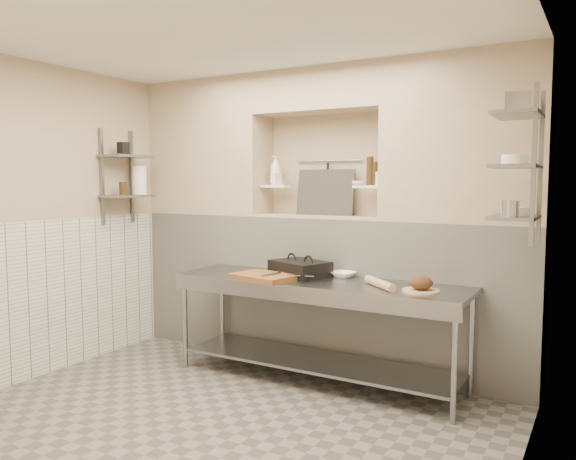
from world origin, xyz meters
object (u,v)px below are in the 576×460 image
Objects in this scene: mixing_bowl at (344,274)px; bread_loaf at (421,283)px; jug_left at (139,180)px; prep_table at (317,310)px; bottle_soap at (276,170)px; cutting_board at (264,277)px; bowl_alcove at (359,183)px; rolling_pin at (380,283)px; panini_press at (300,268)px.

bread_loaf is at bearing -21.09° from mixing_bowl.
jug_left reaches higher than bread_loaf.
prep_table is 8.98× the size of bottle_soap.
bread_loaf reaches higher than cutting_board.
bottle_soap is 1.44m from jug_left.
bottle_soap reaches higher than bowl_alcove.
bottle_soap is (-0.90, 0.33, 0.93)m from mixing_bowl.
mixing_bowl is at bearing -19.97° from bottle_soap.
bread_loaf reaches higher than rolling_pin.
jug_left reaches higher than panini_press.
panini_press is at bearing 168.11° from rolling_pin.
bottle_soap is (-1.69, 0.63, 0.89)m from bread_loaf.
panini_press reaches higher than prep_table.
panini_press is (-0.24, 0.13, 0.33)m from prep_table.
mixing_bowl is 0.72× the size of bottle_soap.
panini_press reaches higher than mixing_bowl.
prep_table is 1.55m from bottle_soap.
jug_left reaches higher than rolling_pin.
panini_press is 3.30× the size of bread_loaf.
rolling_pin is 1.48× the size of jug_left.
rolling_pin is at bearing -4.40° from prep_table.
rolling_pin is at bearing -53.21° from bowl_alcove.
bread_loaf is 3.12m from jug_left.
bowl_alcove is at bearing 142.88° from bread_loaf.
prep_table is 2.37m from jug_left.
cutting_board is 1.26m from bottle_soap.
prep_table is 0.42m from panini_press.
panini_press is at bearing 171.12° from bread_loaf.
mixing_bowl is at bearing 158.91° from bread_loaf.
prep_table is 20.05× the size of bowl_alcove.
bowl_alcove reaches higher than panini_press.
bottle_soap reaches higher than bread_loaf.
bowl_alcove is (0.92, -0.05, -0.12)m from bottle_soap.
bowl_alcove reaches higher than prep_table.
rolling_pin is 0.34m from bread_loaf.
panini_press is 0.84m from rolling_pin.
rolling_pin is at bearing -1.80° from jug_left.
jug_left reaches higher than prep_table.
mixing_bowl is at bearing 38.83° from cutting_board.
mixing_bowl is (0.37, 0.12, -0.04)m from panini_press.
bottle_soap is at bearing 155.22° from rolling_pin.
cutting_board is 1.23m from bowl_alcove.
rolling_pin is 3.35× the size of bowl_alcove.
panini_press reaches higher than cutting_board.
prep_table is 4.93× the size of cutting_board.
bread_loaf is at bearing 6.05° from cutting_board.
bowl_alcove is at bearing 85.60° from mixing_bowl.
jug_left reaches higher than cutting_board.
rolling_pin is at bearing -24.78° from bottle_soap.
rolling_pin is at bearing 8.53° from cutting_board.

